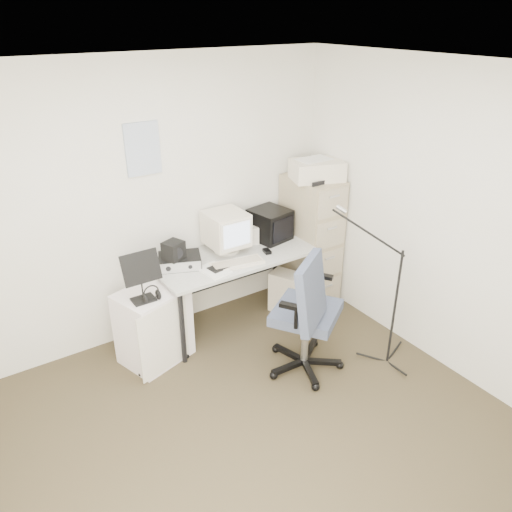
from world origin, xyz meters
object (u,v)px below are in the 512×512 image
desk (234,289)px  side_cart (154,326)px  office_chair (307,310)px  filing_cabinet (310,239)px

desk → side_cart: 0.89m
desk → office_chair: bearing=-82.2°
desk → office_chair: (0.13, -0.94, 0.21)m
office_chair → side_cart: (-1.01, 0.83, -0.24)m
filing_cabinet → side_cart: bearing=-175.8°
filing_cabinet → desk: filing_cabinet is taller
filing_cabinet → side_cart: filing_cabinet is taller
desk → side_cart: size_ratio=2.23×
office_chair → desk: bearing=64.3°
desk → filing_cabinet: bearing=1.8°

